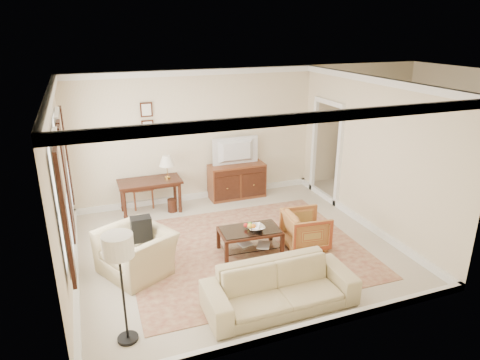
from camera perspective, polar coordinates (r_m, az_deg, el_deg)
room_shell at (r=6.97m, az=-0.68°, el=9.27°), size 5.51×5.01×2.91m
annex_bedroom at (r=10.76m, az=20.20°, el=0.14°), size 3.00×2.70×2.90m
window_front at (r=6.16m, az=-22.58°, el=-2.72°), size 0.12×1.56×1.80m
window_rear at (r=7.67m, az=-22.43°, el=1.64°), size 0.12×1.56×1.80m
doorway at (r=9.78m, az=11.38°, el=3.61°), size 0.10×1.12×2.25m
rug at (r=7.71m, az=0.76°, el=-9.22°), size 4.09×3.53×0.01m
writing_desk at (r=9.16m, az=-11.92°, el=-0.71°), size 1.30×0.65×0.71m
desk_chair at (r=9.49m, az=-13.00°, el=-0.52°), size 0.50×0.50×1.05m
desk_lamp at (r=9.10m, az=-9.71°, el=1.71°), size 0.32×0.32×0.50m
framed_prints at (r=9.18m, az=-12.30°, el=8.05°), size 0.25×0.04×0.68m
sideboard at (r=9.82m, az=-0.43°, el=-0.10°), size 1.28×0.49×0.79m
tv at (r=9.53m, az=-0.40°, el=4.96°), size 1.02×0.59×0.13m
coffee_table at (r=7.48m, az=1.32°, el=-7.28°), size 1.09×0.68×0.45m
fruit_bowl at (r=7.38m, az=2.14°, el=-6.33°), size 0.42×0.42×0.10m
book_a at (r=7.51m, az=-0.21°, el=-8.58°), size 0.28×0.09×0.38m
book_b at (r=7.53m, az=2.35°, el=-8.57°), size 0.25×0.17×0.38m
striped_armchair at (r=7.73m, az=8.76°, el=-6.34°), size 0.75×0.79×0.74m
club_armchair at (r=7.06m, az=-13.74°, el=-8.40°), size 1.14×1.30×0.96m
backpack at (r=7.05m, az=-13.03°, el=-6.10°), size 0.38×0.38×0.40m
sofa at (r=6.13m, az=5.38°, el=-13.26°), size 2.14×0.64×0.83m
floor_lamp at (r=5.28m, az=-15.87°, el=-9.45°), size 0.37×0.37×1.49m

